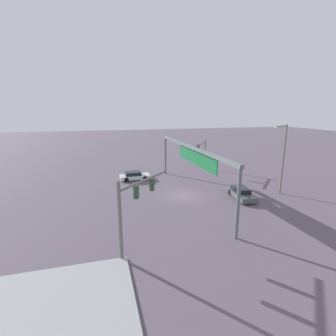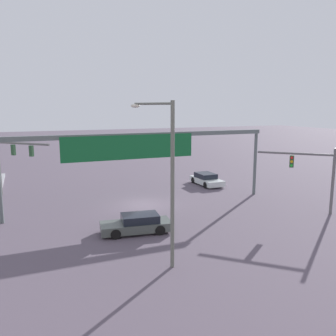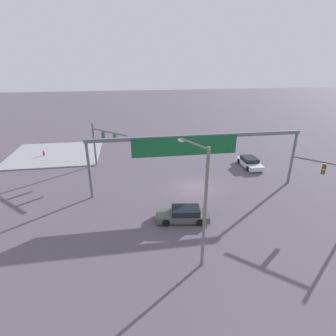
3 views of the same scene
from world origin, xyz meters
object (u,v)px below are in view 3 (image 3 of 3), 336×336
fire_hydrant_on_curb (44,153)px  sedan_car_approaching (250,162)px  streetlamp_curved_arm (202,199)px  traffic_signal_near_corner (102,139)px  sedan_car_waiting_far (183,214)px

fire_hydrant_on_curb → sedan_car_approaching: bearing=163.2°
streetlamp_curved_arm → fire_hydrant_on_curb: (16.26, -24.16, -4.40)m
streetlamp_curved_arm → fire_hydrant_on_curb: streetlamp_curved_arm is taller
traffic_signal_near_corner → fire_hydrant_on_curb: size_ratio=7.86×
sedan_car_approaching → sedan_car_waiting_far: 15.46m
traffic_signal_near_corner → sedan_car_approaching: bearing=36.7°
sedan_car_approaching → sedan_car_waiting_far: same height
sedan_car_waiting_far → fire_hydrant_on_curb: sedan_car_waiting_far is taller
fire_hydrant_on_curb → traffic_signal_near_corner: bearing=147.3°
sedan_car_waiting_far → traffic_signal_near_corner: bearing=-52.7°
traffic_signal_near_corner → streetlamp_curved_arm: (-7.47, 18.52, 1.15)m
fire_hydrant_on_curb → sedan_car_waiting_far: bearing=130.5°
sedan_car_approaching → sedan_car_waiting_far: size_ratio=0.91×
sedan_car_approaching → fire_hydrant_on_curb: bearing=-107.4°
streetlamp_curved_arm → sedan_car_waiting_far: streetlamp_curved_arm is taller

